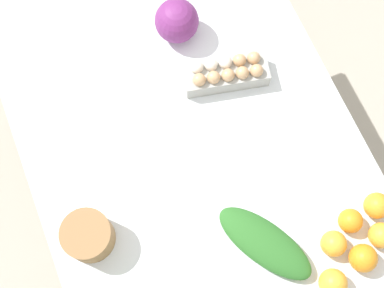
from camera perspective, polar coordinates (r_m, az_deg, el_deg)
The scene contains 12 objects.
ground_plane at distance 2.41m, azimuth -0.00°, elevation -5.93°, with size 8.00×8.00×0.00m, color #B2A899.
dining_table at distance 1.74m, azimuth -0.00°, elevation -1.14°, with size 1.46×1.01×0.78m.
cabbage_purple at distance 1.76m, azimuth -1.64°, elevation 12.99°, with size 0.14×0.14×0.14m, color #7A2D75.
egg_carton at distance 1.70m, azimuth 3.66°, elevation 7.60°, with size 0.15×0.28×0.09m.
paper_bag at distance 1.57m, azimuth -11.02°, elevation -9.60°, with size 0.14×0.14×0.10m, color #997047.
greens_bunch_chard at distance 1.57m, azimuth 7.77°, elevation -10.42°, with size 0.31×0.12×0.06m, color #2D6B28.
orange_0 at distance 1.59m, azimuth 14.80°, elevation -14.14°, with size 0.08×0.08×0.08m, color #F9A833.
orange_1 at distance 1.62m, azimuth 17.79°, elevation -11.51°, with size 0.08×0.08×0.08m, color orange.
orange_2 at distance 1.63m, azimuth 16.54°, elevation -7.87°, with size 0.07×0.07×0.07m, color orange.
orange_3 at distance 1.60m, azimuth 14.87°, elevation -10.24°, with size 0.08×0.08×0.08m, color #F9A833.
orange_4 at distance 1.66m, azimuth 19.12°, elevation -6.22°, with size 0.08×0.08×0.08m, color orange.
orange_5 at distance 1.65m, azimuth 19.55°, elevation -9.17°, with size 0.08×0.08×0.08m, color #F9A833.
Camera 1 is at (0.47, -0.19, 2.35)m, focal length 50.00 mm.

